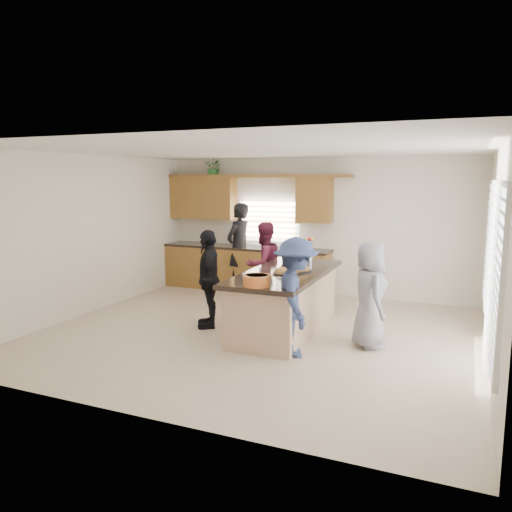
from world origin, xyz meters
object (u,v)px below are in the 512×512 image
at_px(salad_bowl, 257,280).
at_px(woman_right_front, 370,294).
at_px(woman_right_back, 296,297).
at_px(woman_left_mid, 264,265).
at_px(woman_left_back, 239,247).
at_px(island, 285,302).
at_px(woman_left_front, 209,279).

bearing_deg(salad_bowl, woman_right_front, 34.01).
bearing_deg(woman_right_back, woman_left_mid, 7.87).
xyz_separation_m(salad_bowl, woman_left_back, (-1.88, 3.45, -0.10)).
bearing_deg(salad_bowl, woman_left_back, 118.58).
distance_m(woman_left_mid, woman_right_back, 2.65).
height_order(island, woman_left_front, woman_left_front).
xyz_separation_m(woman_left_front, woman_right_back, (1.70, -0.70, 0.02)).
bearing_deg(woman_right_front, island, 52.70).
distance_m(salad_bowl, woman_right_back, 0.57).
distance_m(woman_left_back, woman_right_back, 4.05).
relative_size(woman_right_back, woman_right_front, 1.06).
height_order(woman_left_back, woman_left_mid, woman_left_back).
relative_size(woman_left_back, woman_left_front, 1.19).
relative_size(woman_left_back, woman_right_back, 1.16).
relative_size(woman_left_mid, woman_right_front, 1.04).
bearing_deg(woman_left_back, salad_bowl, 39.71).
distance_m(woman_left_mid, woman_right_front, 2.71).
bearing_deg(woman_left_front, woman_right_back, 39.40).
xyz_separation_m(salad_bowl, woman_left_front, (-1.21, 0.88, -0.24)).
height_order(woman_left_mid, woman_right_front, woman_left_mid).
distance_m(island, woman_left_mid, 1.58).
relative_size(salad_bowl, woman_right_back, 0.23).
xyz_separation_m(woman_left_back, woman_right_front, (3.23, -2.54, -0.18)).
relative_size(woman_left_back, woman_right_front, 1.23).
xyz_separation_m(island, woman_left_front, (-1.20, -0.29, 0.34)).
height_order(salad_bowl, woman_left_mid, woman_left_mid).
bearing_deg(island, woman_right_front, -11.42).
bearing_deg(salad_bowl, island, 90.63).
relative_size(island, salad_bowl, 7.43).
xyz_separation_m(island, woman_left_mid, (-0.88, 1.26, 0.34)).
height_order(woman_left_mid, woman_left_front, woman_left_mid).
xyz_separation_m(woman_left_back, woman_right_back, (2.37, -3.28, -0.13)).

